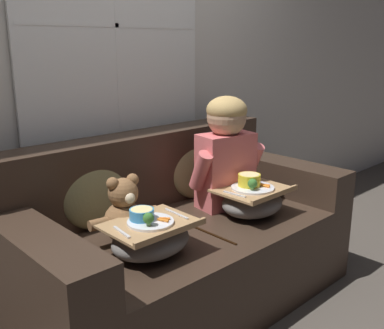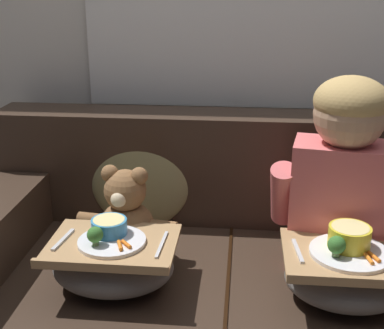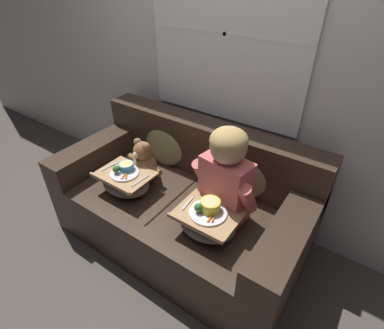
# 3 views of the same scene
# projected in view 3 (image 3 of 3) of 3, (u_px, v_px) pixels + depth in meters

# --- Properties ---
(ground_plane) EXTENTS (14.00, 14.00, 0.00)m
(ground_plane) POSITION_uv_depth(u_px,v_px,m) (180.00, 238.00, 2.53)
(ground_plane) COLOR #4C443D
(wall_back_with_window) EXTENTS (8.00, 0.08, 2.60)m
(wall_back_with_window) POSITION_uv_depth(u_px,v_px,m) (226.00, 64.00, 2.20)
(wall_back_with_window) COLOR beige
(wall_back_with_window) RESTS_ON ground_plane
(couch) EXTENTS (1.90, 0.99, 0.92)m
(couch) POSITION_uv_depth(u_px,v_px,m) (184.00, 205.00, 2.38)
(couch) COLOR #38281E
(couch) RESTS_ON ground_plane
(throw_pillow_behind_child) EXTENTS (0.42, 0.20, 0.43)m
(throw_pillow_behind_child) POSITION_uv_depth(u_px,v_px,m) (243.00, 171.00, 2.18)
(throw_pillow_behind_child) COLOR #898456
(throw_pillow_behind_child) RESTS_ON couch
(throw_pillow_behind_teddy) EXTENTS (0.42, 0.20, 0.43)m
(throw_pillow_behind_teddy) POSITION_uv_depth(u_px,v_px,m) (165.00, 142.00, 2.52)
(throw_pillow_behind_teddy) COLOR #898456
(throw_pillow_behind_teddy) RESTS_ON couch
(child_figure) EXTENTS (0.49, 0.26, 0.66)m
(child_figure) POSITION_uv_depth(u_px,v_px,m) (226.00, 171.00, 1.90)
(child_figure) COLOR #DB6666
(child_figure) RESTS_ON couch
(teddy_bear) EXTENTS (0.37, 0.26, 0.34)m
(teddy_bear) POSITION_uv_depth(u_px,v_px,m) (143.00, 162.00, 2.37)
(teddy_bear) COLOR brown
(teddy_bear) RESTS_ON couch
(lap_tray_child) EXTENTS (0.40, 0.33, 0.24)m
(lap_tray_child) POSITION_uv_depth(u_px,v_px,m) (208.00, 221.00, 1.91)
(lap_tray_child) COLOR slate
(lap_tray_child) RESTS_ON child_figure
(lap_tray_teddy) EXTENTS (0.41, 0.31, 0.23)m
(lap_tray_teddy) POSITION_uv_depth(u_px,v_px,m) (126.00, 181.00, 2.26)
(lap_tray_teddy) COLOR slate
(lap_tray_teddy) RESTS_ON teddy_bear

